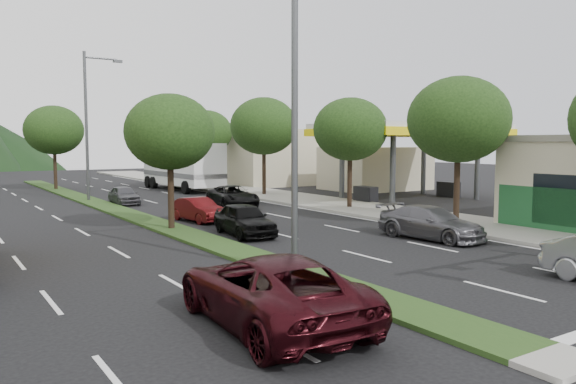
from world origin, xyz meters
TOP-DOWN VIEW (x-y plane):
  - ground at (0.00, 0.00)m, footprint 160.00×160.00m
  - sidewalk_right at (12.50, 25.00)m, footprint 5.00×90.00m
  - median at (0.00, 28.00)m, footprint 1.60×56.00m
  - gas_canopy at (19.00, 22.00)m, footprint 12.20×8.20m
  - bldg_right_far at (19.50, 44.00)m, footprint 10.00×16.00m
  - tree_r_b at (12.00, 12.00)m, footprint 4.80×4.80m
  - tree_r_c at (12.00, 20.00)m, footprint 4.40×4.40m
  - tree_r_d at (12.00, 30.00)m, footprint 5.00×5.00m
  - tree_r_e at (12.00, 40.00)m, footprint 4.60×4.60m
  - tree_med_near at (0.00, 18.00)m, footprint 4.00×4.00m
  - tree_med_far at (0.00, 44.00)m, footprint 4.80×4.80m
  - streetlight_near at (0.21, 8.00)m, footprint 2.60×0.25m
  - streetlight_mid at (0.21, 33.00)m, footprint 2.60×0.25m
  - suv_maroon at (-3.13, 4.28)m, footprint 2.97×5.78m
  - car_queue_a at (2.11, 15.00)m, footprint 2.09×4.23m
  - car_queue_b at (8.10, 10.00)m, footprint 2.45×4.85m
  - car_queue_c at (2.21, 20.00)m, footprint 1.76×3.78m
  - car_queue_d at (6.77, 25.00)m, footprint 2.70×4.90m
  - car_queue_e at (1.50, 30.00)m, footprint 1.49×3.54m
  - motorhome at (9.00, 38.38)m, footprint 3.56×10.33m

SIDE VIEW (x-z plane):
  - ground at x=0.00m, z-range 0.00..0.00m
  - median at x=0.00m, z-range 0.00..0.12m
  - sidewalk_right at x=12.50m, z-range 0.00..0.15m
  - car_queue_e at x=1.50m, z-range 0.00..1.20m
  - car_queue_c at x=2.21m, z-range 0.00..1.20m
  - car_queue_d at x=6.77m, z-range 0.00..1.30m
  - car_queue_b at x=8.10m, z-range 0.00..1.35m
  - car_queue_a at x=2.11m, z-range 0.00..1.39m
  - suv_maroon at x=-3.13m, z-range 0.00..1.56m
  - motorhome at x=9.00m, z-range 0.13..4.05m
  - bldg_right_far at x=19.50m, z-range 0.00..5.20m
  - tree_med_near at x=0.00m, z-range 1.42..7.44m
  - gas_canopy at x=19.00m, z-range 2.02..7.27m
  - tree_r_c at x=12.00m, z-range 1.51..7.99m
  - tree_r_e at x=12.00m, z-range 1.54..8.25m
  - tree_med_far at x=0.00m, z-range 1.54..8.47m
  - tree_r_b at x=12.00m, z-range 1.57..8.50m
  - tree_r_d at x=12.00m, z-range 1.60..8.76m
  - streetlight_near at x=0.21m, z-range 0.58..10.58m
  - streetlight_mid at x=0.21m, z-range 0.58..10.58m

